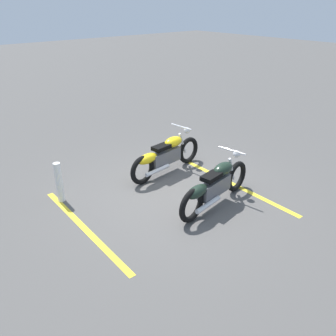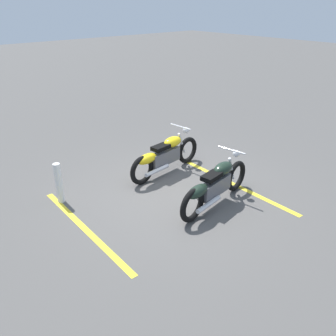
# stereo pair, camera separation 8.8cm
# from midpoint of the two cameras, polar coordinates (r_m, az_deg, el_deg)

# --- Properties ---
(ground_plane) EXTENTS (60.00, 60.00, 0.00)m
(ground_plane) POSITION_cam_midpoint_polar(r_m,az_deg,el_deg) (7.62, 1.19, -4.10)
(ground_plane) COLOR #514F4C
(motorcycle_bright_foreground) EXTENTS (2.23, 0.64, 1.04)m
(motorcycle_bright_foreground) POSITION_cam_midpoint_polar(r_m,az_deg,el_deg) (8.28, -0.15, 2.04)
(motorcycle_bright_foreground) COLOR black
(motorcycle_bright_foreground) RESTS_ON ground
(motorcycle_dark_foreground) EXTENTS (2.22, 0.69, 1.04)m
(motorcycle_dark_foreground) POSITION_cam_midpoint_polar(r_m,az_deg,el_deg) (7.03, 7.81, -2.75)
(motorcycle_dark_foreground) COLOR black
(motorcycle_dark_foreground) RESTS_ON ground
(bollard_post) EXTENTS (0.14, 0.14, 0.85)m
(bollard_post) POSITION_cam_midpoint_polar(r_m,az_deg,el_deg) (7.46, -16.70, -2.22)
(bollard_post) COLOR white
(bollard_post) RESTS_ON ground
(parking_stripe_near) EXTENTS (0.21, 3.20, 0.01)m
(parking_stripe_near) POSITION_cam_midpoint_polar(r_m,az_deg,el_deg) (8.06, 11.31, -2.84)
(parking_stripe_near) COLOR yellow
(parking_stripe_near) RESTS_ON ground
(parking_stripe_mid) EXTENTS (0.21, 3.20, 0.01)m
(parking_stripe_mid) POSITION_cam_midpoint_polar(r_m,az_deg,el_deg) (6.71, -12.90, -9.33)
(parking_stripe_mid) COLOR yellow
(parking_stripe_mid) RESTS_ON ground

